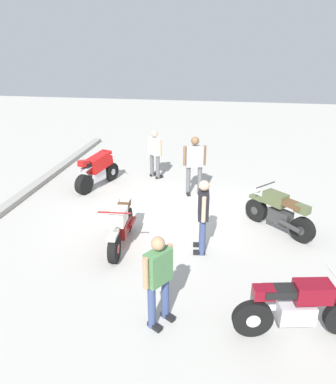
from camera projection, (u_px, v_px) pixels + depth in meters
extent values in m
plane|color=#ADAAA3|center=(173.00, 215.00, 9.72)|extent=(40.00, 40.00, 0.00)
cube|color=gray|center=(15.00, 201.00, 10.40)|extent=(14.00, 0.30, 0.15)
cylinder|color=black|center=(114.00, 249.00, 7.58)|extent=(0.61, 0.20, 0.60)
cylinder|color=black|center=(127.00, 220.00, 8.82)|extent=(0.61, 0.20, 0.60)
cylinder|color=maroon|center=(114.00, 249.00, 7.58)|extent=(0.22, 0.19, 0.21)
cylinder|color=maroon|center=(127.00, 220.00, 8.82)|extent=(0.22, 0.19, 0.21)
cube|color=maroon|center=(121.00, 228.00, 8.21)|extent=(0.58, 0.32, 0.32)
cube|color=white|center=(119.00, 216.00, 7.87)|extent=(0.58, 0.36, 0.30)
cube|color=white|center=(113.00, 235.00, 7.46)|extent=(0.45, 0.19, 0.08)
cube|color=#4C331E|center=(123.00, 207.00, 8.28)|extent=(0.62, 0.30, 0.12)
cube|color=white|center=(125.00, 202.00, 8.56)|extent=(0.33, 0.24, 0.18)
cylinder|color=maroon|center=(132.00, 222.00, 8.58)|extent=(0.56, 0.15, 0.16)
cylinder|color=maroon|center=(114.00, 213.00, 7.47)|extent=(0.09, 0.70, 0.04)
sphere|color=silver|center=(112.00, 226.00, 7.35)|extent=(0.16, 0.16, 0.16)
cylinder|color=black|center=(111.00, 171.00, 12.06)|extent=(0.62, 0.35, 0.60)
cylinder|color=black|center=(84.00, 184.00, 10.98)|extent=(0.64, 0.41, 0.60)
cylinder|color=silver|center=(111.00, 171.00, 12.06)|extent=(0.26, 0.24, 0.21)
cylinder|color=silver|center=(84.00, 184.00, 10.98)|extent=(0.26, 0.24, 0.21)
cube|color=silver|center=(97.00, 175.00, 11.44)|extent=(0.62, 0.45, 0.32)
cube|color=red|center=(99.00, 162.00, 11.41)|extent=(1.05, 0.67, 0.57)
cone|color=red|center=(109.00, 153.00, 11.77)|extent=(0.45, 0.44, 0.39)
cube|color=black|center=(91.00, 163.00, 11.06)|extent=(0.65, 0.45, 0.12)
cube|color=red|center=(84.00, 163.00, 10.79)|extent=(0.40, 0.32, 0.23)
cylinder|color=silver|center=(87.00, 169.00, 10.86)|extent=(0.40, 0.22, 0.17)
cylinder|color=silver|center=(83.00, 168.00, 10.93)|extent=(0.40, 0.22, 0.17)
cylinder|color=silver|center=(106.00, 154.00, 11.65)|extent=(0.27, 0.67, 0.04)
sphere|color=silver|center=(111.00, 154.00, 11.85)|extent=(0.16, 0.16, 0.16)
cylinder|color=black|center=(252.00, 319.00, 5.66)|extent=(0.24, 0.65, 0.64)
cylinder|color=silver|center=(252.00, 319.00, 5.66)|extent=(0.18, 0.25, 0.22)
cube|color=silver|center=(296.00, 313.00, 5.64)|extent=(0.38, 0.60, 0.32)
cube|color=maroon|center=(313.00, 292.00, 5.49)|extent=(0.42, 0.61, 0.30)
cube|color=black|center=(283.00, 291.00, 5.47)|extent=(0.37, 0.64, 0.12)
cube|color=maroon|center=(264.00, 292.00, 5.47)|extent=(0.28, 0.36, 0.18)
cylinder|color=silver|center=(267.00, 308.00, 5.80)|extent=(0.21, 0.57, 0.16)
cylinder|color=black|center=(256.00, 210.00, 9.34)|extent=(0.53, 0.55, 0.60)
cylinder|color=black|center=(302.00, 230.00, 8.35)|extent=(0.53, 0.55, 0.60)
cylinder|color=#333333|center=(256.00, 210.00, 9.34)|extent=(0.27, 0.28, 0.21)
cylinder|color=#333333|center=(302.00, 230.00, 8.35)|extent=(0.27, 0.28, 0.21)
cube|color=#333333|center=(280.00, 216.00, 8.77)|extent=(0.59, 0.60, 0.32)
cube|color=#515B38|center=(275.00, 199.00, 8.76)|extent=(0.62, 0.63, 0.30)
cube|color=#515B38|center=(258.00, 198.00, 9.21)|extent=(0.42, 0.43, 0.08)
cube|color=brown|center=(291.00, 204.00, 8.42)|extent=(0.60, 0.62, 0.12)
cube|color=#515B38|center=(303.00, 209.00, 8.21)|extent=(0.38, 0.38, 0.18)
cylinder|color=#333333|center=(290.00, 226.00, 8.40)|extent=(0.46, 0.48, 0.16)
cylinder|color=#333333|center=(265.00, 185.00, 8.91)|extent=(0.54, 0.50, 0.04)
sphere|color=silver|center=(258.00, 190.00, 9.14)|extent=(0.16, 0.16, 0.16)
cylinder|color=#384772|center=(202.00, 230.00, 8.09)|extent=(0.14, 0.14, 0.83)
cube|color=black|center=(199.00, 245.00, 8.24)|extent=(0.13, 0.27, 0.08)
cylinder|color=#384772|center=(202.00, 238.00, 7.79)|extent=(0.14, 0.14, 0.83)
cube|color=black|center=(199.00, 252.00, 7.94)|extent=(0.13, 0.27, 0.08)
cube|color=black|center=(203.00, 205.00, 7.67)|extent=(0.49, 0.27, 0.59)
cylinder|color=#D8AD8C|center=(203.00, 199.00, 7.91)|extent=(0.10, 0.10, 0.55)
cylinder|color=#D8AD8C|center=(204.00, 210.00, 7.40)|extent=(0.10, 0.10, 0.55)
sphere|color=#D8AD8C|center=(204.00, 186.00, 7.50)|extent=(0.22, 0.22, 0.22)
cylinder|color=#384772|center=(152.00, 307.00, 5.79)|extent=(0.18, 0.18, 0.80)
cube|color=black|center=(155.00, 326.00, 5.89)|extent=(0.23, 0.27, 0.08)
cylinder|color=#384772|center=(165.00, 297.00, 6.00)|extent=(0.18, 0.18, 0.80)
cube|color=black|center=(168.00, 316.00, 6.11)|extent=(0.23, 0.27, 0.08)
cube|color=#4C7F4C|center=(158.00, 267.00, 5.63)|extent=(0.50, 0.43, 0.57)
cylinder|color=tan|center=(146.00, 273.00, 5.45)|extent=(0.12, 0.12, 0.53)
cylinder|color=tan|center=(170.00, 259.00, 5.81)|extent=(0.12, 0.12, 0.53)
sphere|color=tan|center=(158.00, 243.00, 5.47)|extent=(0.22, 0.22, 0.22)
cylinder|color=#59595B|center=(188.00, 180.00, 10.89)|extent=(0.16, 0.16, 0.89)
cube|color=black|center=(188.00, 194.00, 10.99)|extent=(0.28, 0.16, 0.08)
cylinder|color=#59595B|center=(200.00, 180.00, 10.92)|extent=(0.16, 0.16, 0.89)
cube|color=black|center=(200.00, 193.00, 11.02)|extent=(0.28, 0.16, 0.08)
cube|color=#99999E|center=(195.00, 156.00, 10.61)|extent=(0.34, 0.54, 0.63)
cylinder|color=brown|center=(185.00, 156.00, 10.58)|extent=(0.11, 0.11, 0.59)
cylinder|color=brown|center=(205.00, 155.00, 10.63)|extent=(0.11, 0.11, 0.59)
sphere|color=brown|center=(195.00, 141.00, 10.43)|extent=(0.24, 0.24, 0.24)
cylinder|color=#59595B|center=(158.00, 167.00, 12.14)|extent=(0.18, 0.18, 0.81)
cube|color=black|center=(159.00, 177.00, 12.32)|extent=(0.26, 0.24, 0.08)
cylinder|color=#59595B|center=(152.00, 165.00, 12.37)|extent=(0.18, 0.18, 0.81)
cube|color=black|center=(153.00, 175.00, 12.55)|extent=(0.26, 0.24, 0.08)
cube|color=silver|center=(155.00, 146.00, 11.99)|extent=(0.46, 0.49, 0.58)
cylinder|color=#D8AD8C|center=(160.00, 147.00, 11.79)|extent=(0.13, 0.13, 0.54)
cylinder|color=#D8AD8C|center=(150.00, 144.00, 12.17)|extent=(0.13, 0.13, 0.54)
sphere|color=#D8AD8C|center=(154.00, 134.00, 11.82)|extent=(0.22, 0.22, 0.22)
cube|color=black|center=(105.00, 164.00, 13.67)|extent=(0.36, 0.36, 0.03)
cone|color=orange|center=(104.00, 158.00, 13.57)|extent=(0.28, 0.28, 0.50)
cylinder|color=white|center=(104.00, 156.00, 13.55)|extent=(0.19, 0.19, 0.08)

